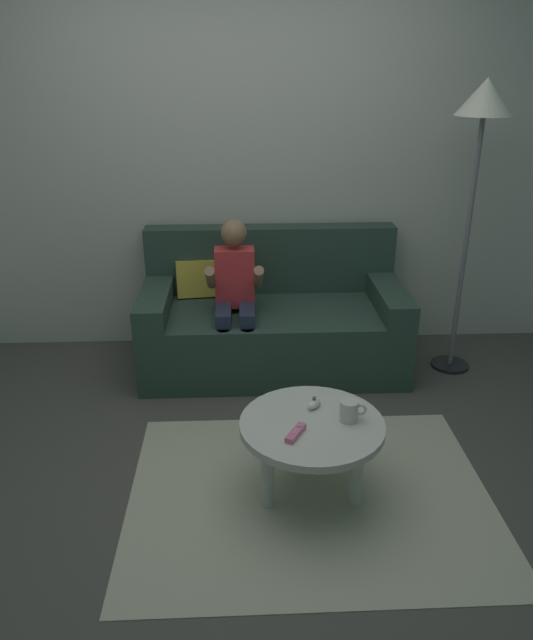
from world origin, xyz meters
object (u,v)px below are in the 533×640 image
Objects in this scene: couch at (271,321)px; game_remote_pink_near_edge at (296,433)px; person_seated_on_couch at (235,293)px; coffee_mug at (350,411)px; floor_lamp at (482,122)px; coffee_table at (312,433)px; nunchuk_white at (314,403)px.

couch is 11.77× the size of game_remote_pink_near_edge.
person_seated_on_couch is 8.34× the size of coffee_mug.
floor_lamp is (1.39, 0.06, 0.97)m from person_seated_on_couch.
person_seated_on_couch is 0.56× the size of floor_lamp.
coffee_mug is at bearing 23.08° from game_remote_pink_near_edge.
nunchuk_white reaches higher than coffee_table.
game_remote_pink_near_edge is 0.27m from coffee_mug.
nunchuk_white is (0.10, 0.22, 0.01)m from game_remote_pink_near_edge.
coffee_mug is 0.07× the size of floor_lamp.
game_remote_pink_near_edge is 0.08× the size of floor_lamp.
coffee_mug is 1.87m from floor_lamp.
person_seated_on_couch is at bearing -141.23° from couch.
nunchuk_white is at bearing 79.08° from coffee_table.
couch is at bearing 38.77° from person_seated_on_couch.
floor_lamp reaches higher than game_remote_pink_near_edge.
couch is at bearing 95.83° from nunchuk_white.
couch is at bearing 173.89° from floor_lamp.
floor_lamp reaches higher than coffee_mug.
coffee_table is (0.10, -1.35, 0.04)m from couch.
coffee_table is at bearing -130.84° from floor_lamp.
coffee_table is 0.20m from coffee_mug.
couch is 16.54× the size of nunchuk_white.
person_seated_on_couch is at bearing 105.99° from coffee_table.
game_remote_pink_near_edge is at bearing -89.08° from couch.
couch is 1.25m from nunchuk_white.
floor_lamp is (1.14, 1.33, 1.12)m from game_remote_pink_near_edge.
coffee_table is 5.38× the size of coffee_mug.
person_seated_on_couch is at bearing 108.72° from nunchuk_white.
coffee_table is 2.01m from floor_lamp.
coffee_mug is (0.16, 0.00, 0.11)m from coffee_table.
game_remote_pink_near_edge is (-0.08, -0.10, 0.07)m from coffee_table.
game_remote_pink_near_edge is at bearing -130.64° from floor_lamp.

